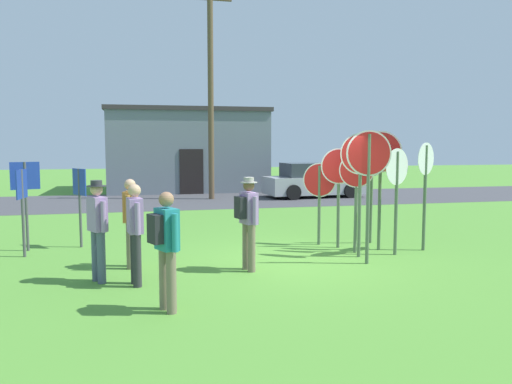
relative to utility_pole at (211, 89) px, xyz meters
name	(u,v)px	position (x,y,z in m)	size (l,w,h in m)	color
ground_plane	(292,261)	(0.03, -11.77, -4.63)	(80.00, 80.00, 0.00)	#518E33
street_asphalt	(213,200)	(0.03, -0.29, -4.62)	(60.00, 6.40, 0.01)	#424247
building_background	(186,150)	(-0.62, 4.87, -2.58)	(7.87, 5.32, 4.09)	slate
utility_pole	(211,89)	(0.00, 0.00, 0.00)	(1.80, 0.24, 8.88)	brown
parked_car_on_street	(313,181)	(4.49, -0.12, -3.94)	(4.43, 2.28, 1.51)	#A5A8AD
stop_sign_tallest	(372,181)	(2.36, -10.40, -3.14)	(0.62, 0.23, 2.23)	#51664C
stop_sign_nearest	(369,171)	(1.40, -12.28, -2.81)	(0.88, 0.15, 2.61)	#51664C
stop_sign_rear_left	(380,167)	(2.21, -11.14, -2.79)	(0.81, 0.45, 2.63)	#51664C
stop_sign_low_front	(319,189)	(1.12, -10.27, -3.33)	(0.64, 0.49, 1.91)	#51664C
stop_sign_far_back	(339,179)	(1.44, -10.66, -3.08)	(0.79, 0.24, 2.25)	#51664C
stop_sign_leaning_left	(397,182)	(2.33, -11.65, -3.09)	(0.69, 0.36, 2.25)	#51664C
stop_sign_center_cluster	(360,171)	(1.49, -11.68, -2.84)	(0.67, 0.55, 2.57)	#51664C
stop_sign_rear_right	(356,185)	(1.61, -11.24, -3.15)	(0.65, 0.44, 2.16)	#51664C
stop_sign_leaning_right	(425,178)	(3.16, -11.37, -3.02)	(0.61, 0.38, 2.37)	#51664C
person_near_signs	(131,218)	(-3.10, -11.58, -3.68)	(0.28, 0.56, 1.69)	#7A6B56
person_holding_notes	(166,243)	(-2.58, -14.29, -3.65)	(0.45, 0.53, 1.69)	#7A6B56
person_in_dark_shirt	(248,217)	(-0.99, -12.29, -3.62)	(0.42, 0.55, 1.74)	#7A6B56
person_in_teal	(135,229)	(-3.01, -12.84, -3.68)	(0.28, 0.56, 1.69)	#2D2D33
person_with_sunhat	(98,225)	(-3.63, -12.49, -3.64)	(0.37, 0.51, 1.74)	#4C5670
info_panel_leftmost	(26,190)	(-5.36, -9.51, -3.28)	(0.57, 0.22, 1.96)	#4C4C51
info_panel_middle	(80,193)	(-4.26, -9.36, -3.39)	(0.34, 0.52, 1.79)	#4C4C51
info_panel_rightmost	(22,197)	(-5.30, -10.14, -3.37)	(0.10, 0.60, 1.82)	#4C4C51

